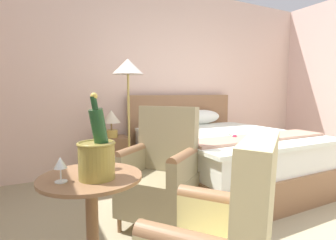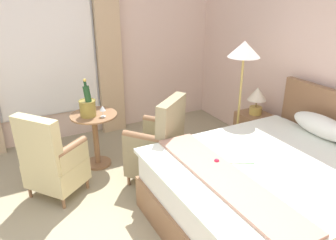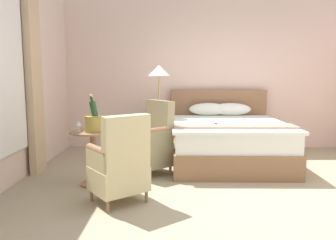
% 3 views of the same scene
% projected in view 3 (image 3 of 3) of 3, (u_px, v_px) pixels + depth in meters
% --- Properties ---
extents(ground_plane, '(7.04, 7.04, 0.00)m').
position_uv_depth(ground_plane, '(233.00, 195.00, 3.86)').
color(ground_plane, tan).
extents(wall_headboard_side, '(5.66, 0.12, 2.82)m').
position_uv_depth(wall_headboard_side, '(209.00, 75.00, 6.36)').
color(wall_headboard_side, beige).
rests_on(wall_headboard_side, ground).
extents(bed, '(1.82, 2.13, 1.13)m').
position_uv_depth(bed, '(226.00, 140.00, 5.34)').
color(bed, '#8A6141').
rests_on(bed, ground).
extents(nightstand, '(0.45, 0.38, 0.56)m').
position_uv_depth(nightstand, '(154.00, 135.00, 6.17)').
color(nightstand, '#8A6141').
rests_on(nightstand, ground).
extents(bedside_lamp, '(0.25, 0.25, 0.37)m').
position_uv_depth(bedside_lamp, '(154.00, 108.00, 6.10)').
color(bedside_lamp, gold).
rests_on(bedside_lamp, nightstand).
extents(floor_lamp_brass, '(0.38, 0.38, 1.58)m').
position_uv_depth(floor_lamp_brass, '(159.00, 79.00, 5.64)').
color(floor_lamp_brass, tan).
rests_on(floor_lamp_brass, ground).
extents(side_table_round, '(0.57, 0.57, 0.70)m').
position_uv_depth(side_table_round, '(93.00, 152.00, 4.16)').
color(side_table_round, '#8A6141').
rests_on(side_table_round, ground).
extents(champagne_bucket, '(0.21, 0.21, 0.47)m').
position_uv_depth(champagne_bucket, '(93.00, 121.00, 4.04)').
color(champagne_bucket, olive).
rests_on(champagne_bucket, side_table_round).
extents(wine_glass_near_bucket, '(0.08, 0.08, 0.14)m').
position_uv_depth(wine_glass_near_bucket, '(104.00, 122.00, 4.19)').
color(wine_glass_near_bucket, white).
rests_on(wine_glass_near_bucket, side_table_round).
extents(wine_glass_near_edge, '(0.07, 0.07, 0.13)m').
position_uv_depth(wine_glass_near_edge, '(79.00, 124.00, 4.07)').
color(wine_glass_near_edge, white).
rests_on(wine_glass_near_edge, side_table_round).
extents(armchair_by_window, '(0.77, 0.78, 1.05)m').
position_uv_depth(armchair_by_window, '(150.00, 143.00, 4.68)').
color(armchair_by_window, '#8A6141').
rests_on(armchair_by_window, ground).
extents(armchair_facing_bed, '(0.73, 0.72, 0.99)m').
position_uv_depth(armchair_facing_bed, '(120.00, 165.00, 3.55)').
color(armchair_facing_bed, '#8A6141').
rests_on(armchair_facing_bed, ground).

